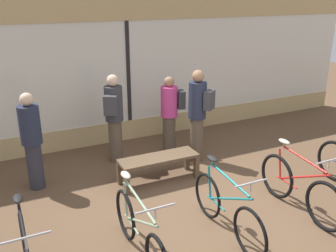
{
  "coord_description": "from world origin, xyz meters",
  "views": [
    {
      "loc": [
        -2.65,
        -4.17,
        3.17
      ],
      "look_at": [
        0.0,
        1.36,
        0.95
      ],
      "focal_mm": 40.0,
      "sensor_mm": 36.0,
      "label": 1
    }
  ],
  "objects": [
    {
      "name": "bicycle_right",
      "position": [
        1.26,
        -0.56,
        0.39
      ],
      "size": [
        0.46,
        1.72,
        1.04
      ],
      "color": "black",
      "rests_on": "ground_plane"
    },
    {
      "name": "bicycle_center",
      "position": [
        -0.04,
        -0.56,
        0.38
      ],
      "size": [
        0.46,
        1.68,
        1.02
      ],
      "color": "black",
      "rests_on": "ground_plane"
    },
    {
      "name": "bicycle_left",
      "position": [
        -1.3,
        -0.55,
        0.39
      ],
      "size": [
        0.46,
        1.76,
        1.02
      ],
      "color": "black",
      "rests_on": "ground_plane"
    },
    {
      "name": "customer_mid_floor",
      "position": [
        -0.66,
        2.34,
        0.93
      ],
      "size": [
        0.49,
        0.56,
        1.73
      ],
      "color": "brown",
      "rests_on": "ground_plane"
    },
    {
      "name": "customer_near_bench",
      "position": [
        0.8,
        1.7,
        0.98
      ],
      "size": [
        0.52,
        0.56,
        1.8
      ],
      "color": "brown",
      "rests_on": "ground_plane"
    },
    {
      "name": "display_bench",
      "position": [
        -0.24,
        1.24,
        0.37
      ],
      "size": [
        1.4,
        0.44,
        0.46
      ],
      "color": "brown",
      "rests_on": "ground_plane"
    },
    {
      "name": "customer_by_window",
      "position": [
        0.51,
        2.32,
        0.85
      ],
      "size": [
        0.53,
        0.41,
        1.59
      ],
      "color": "brown",
      "rests_on": "ground_plane"
    },
    {
      "name": "ground_plane",
      "position": [
        0.0,
        0.0,
        0.0
      ],
      "size": [
        24.0,
        24.0,
        0.0
      ],
      "primitive_type": "plane",
      "color": "brown"
    },
    {
      "name": "customer_near_rack",
      "position": [
        -2.21,
        1.91,
        0.87
      ],
      "size": [
        0.41,
        0.41,
        1.67
      ],
      "color": "#2D2D38",
      "rests_on": "ground_plane"
    },
    {
      "name": "shop_back_wall",
      "position": [
        0.0,
        3.35,
        1.64
      ],
      "size": [
        12.0,
        0.08,
        3.2
      ],
      "color": "tan",
      "rests_on": "ground_plane"
    }
  ]
}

